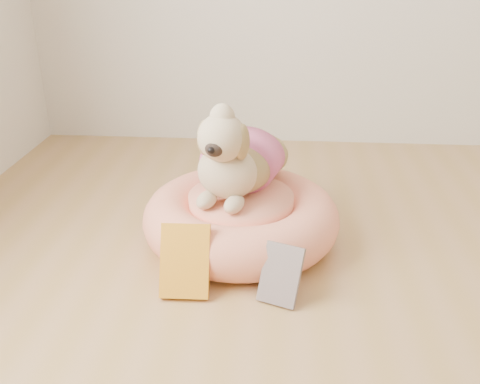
# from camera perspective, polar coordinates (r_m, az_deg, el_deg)

# --- Properties ---
(pet_bed) EXTENTS (0.70, 0.70, 0.18)m
(pet_bed) POSITION_cam_1_polar(r_m,az_deg,el_deg) (1.92, 0.11, -2.79)
(pet_bed) COLOR #FF8363
(pet_bed) RESTS_ON floor
(dog) EXTENTS (0.45, 0.56, 0.36)m
(dog) POSITION_cam_1_polar(r_m,az_deg,el_deg) (1.84, -0.28, 5.25)
(dog) COLOR brown
(dog) RESTS_ON pet_bed
(book_yellow) EXTENTS (0.15, 0.14, 0.21)m
(book_yellow) POSITION_cam_1_polar(r_m,az_deg,el_deg) (1.64, -5.88, -7.31)
(book_yellow) COLOR yellow
(book_yellow) RESTS_ON floor
(book_white) EXTENTS (0.15, 0.13, 0.17)m
(book_white) POSITION_cam_1_polar(r_m,az_deg,el_deg) (1.61, 4.38, -8.77)
(book_white) COLOR silver
(book_white) RESTS_ON floor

